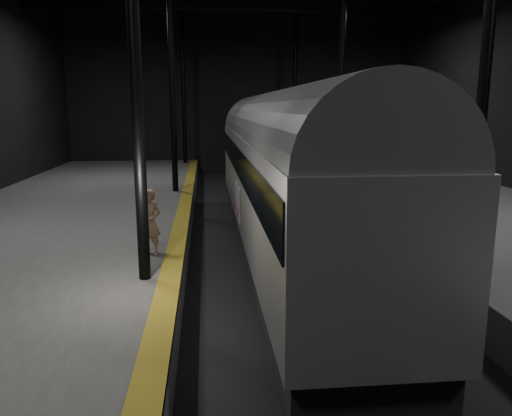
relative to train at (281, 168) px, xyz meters
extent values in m
plane|color=black|center=(0.00, -0.83, -2.87)|extent=(44.00, 44.00, 0.00)
cube|color=#4A4947|center=(-7.50, -0.83, -2.37)|extent=(9.00, 43.80, 1.00)
cube|color=#4A4947|center=(7.50, -0.83, -2.37)|extent=(9.00, 43.80, 1.00)
cube|color=brown|center=(-3.25, -0.83, -1.87)|extent=(0.50, 43.80, 0.01)
cube|color=#3F3328|center=(-0.72, -0.83, -2.70)|extent=(0.08, 43.00, 0.14)
cube|color=#3F3328|center=(0.72, -0.83, -2.70)|extent=(0.08, 43.00, 0.14)
cube|color=black|center=(0.00, -0.83, -2.81)|extent=(2.40, 42.00, 0.12)
cylinder|color=black|center=(-3.80, -4.83, 3.13)|extent=(0.26, 0.26, 10.00)
cylinder|color=black|center=(3.80, -4.83, 3.13)|extent=(0.26, 0.26, 10.00)
cylinder|color=black|center=(-3.80, 7.17, 3.13)|extent=(0.26, 0.26, 10.00)
cylinder|color=black|center=(3.80, 7.17, 3.13)|extent=(0.26, 0.26, 10.00)
cylinder|color=black|center=(-3.80, 19.17, 3.13)|extent=(0.26, 0.26, 10.00)
cylinder|color=black|center=(3.80, 19.17, 3.13)|extent=(0.26, 0.26, 10.00)
cube|color=black|center=(0.00, 13.17, 7.13)|extent=(23.60, 0.15, 0.18)
cube|color=#A3A5AB|center=(0.00, 0.00, -0.42)|extent=(2.79, 19.27, 2.89)
cube|color=black|center=(0.00, 0.00, -2.23)|extent=(2.55, 18.89, 0.82)
cube|color=black|center=(0.00, 0.00, 0.26)|extent=(2.85, 18.98, 0.87)
cylinder|color=slate|center=(0.00, 0.00, 1.03)|extent=(2.74, 19.08, 2.74)
cube|color=black|center=(0.00, -6.75, -2.58)|extent=(1.73, 2.12, 0.34)
cube|color=black|center=(0.00, 6.75, -2.58)|extent=(1.73, 2.12, 0.34)
cube|color=silver|center=(-1.43, -0.96, -0.99)|extent=(0.04, 0.72, 1.01)
cube|color=silver|center=(-1.43, 0.19, -0.99)|extent=(0.04, 0.72, 1.01)
cylinder|color=maroon|center=(-1.45, -0.79, -1.24)|extent=(0.03, 0.25, 0.25)
cylinder|color=maroon|center=(-1.45, 0.37, -1.24)|extent=(0.03, 0.25, 0.25)
imported|color=tan|center=(-3.86, -2.92, -1.02)|extent=(0.74, 0.63, 1.71)
camera|label=1|loc=(-2.39, -15.66, 1.88)|focal=35.00mm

